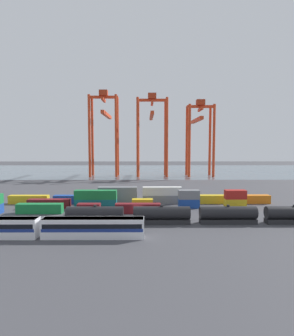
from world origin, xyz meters
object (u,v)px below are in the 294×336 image
object	(u,v)px
freight_tank_row	(228,215)
gantry_crane_west	(104,125)
shipping_container_4	(138,208)
shipping_container_9	(189,203)
shipping_container_5	(49,204)
passenger_train	(40,227)
shipping_container_17	(162,199)
gantry_crane_east	(199,130)
shipping_container_11	(235,203)
shipping_container_19	(206,199)
gantry_crane_central	(152,126)
shipping_container_3	(89,208)

from	to	relation	value
freight_tank_row	gantry_crane_west	bearing A→B (deg)	112.28
shipping_container_4	shipping_container_9	bearing A→B (deg)	23.44
shipping_container_5	passenger_train	bearing A→B (deg)	-74.73
shipping_container_17	gantry_crane_east	size ratio (longest dim) A/B	0.27
shipping_container_9	gantry_crane_west	world-z (taller)	gantry_crane_west
shipping_container_11	shipping_container_5	bearing A→B (deg)	180.00
passenger_train	gantry_crane_east	world-z (taller)	gantry_crane_east
shipping_container_4	shipping_container_19	distance (m)	24.57
shipping_container_5	gantry_crane_west	xyz separation A→B (m)	(3.60, 89.41, 29.15)
shipping_container_17	gantry_crane_west	xyz separation A→B (m)	(-29.51, 83.07, 29.15)
shipping_container_5	gantry_crane_west	size ratio (longest dim) A/B	0.24
shipping_container_4	shipping_container_17	size ratio (longest dim) A/B	1.00
shipping_container_4	gantry_crane_east	bearing A→B (deg)	70.18
shipping_container_4	gantry_crane_central	size ratio (longest dim) A/B	0.25
shipping_container_17	gantry_crane_central	distance (m)	88.25
shipping_container_19	gantry_crane_central	bearing A→B (deg)	100.18
shipping_container_5	gantry_crane_east	world-z (taller)	gantry_crane_east
freight_tank_row	shipping_container_17	size ratio (longest dim) A/B	6.17
freight_tank_row	shipping_container_11	bearing A→B (deg)	67.17
passenger_train	gantry_crane_west	world-z (taller)	gantry_crane_west
freight_tank_row	shipping_container_9	distance (m)	17.90
shipping_container_5	gantry_crane_central	distance (m)	99.55
passenger_train	shipping_container_19	xyz separation A→B (m)	(39.73, 32.87, -0.84)
shipping_container_3	gantry_crane_west	size ratio (longest dim) A/B	0.12
shipping_container_4	shipping_container_17	bearing A→B (deg)	60.44
shipping_container_9	shipping_container_19	distance (m)	9.02
shipping_container_3	gantry_crane_west	distance (m)	100.51
shipping_container_19	gantry_crane_east	xyz separation A→B (m)	(13.40, 82.86, 26.23)
passenger_train	shipping_container_4	distance (m)	27.52
shipping_container_11	shipping_container_17	distance (m)	21.89
shipping_container_11	shipping_container_17	xyz separation A→B (m)	(-20.95, 6.34, 0.00)
passenger_train	gantry_crane_east	bearing A→B (deg)	65.34
gantry_crane_west	shipping_container_11	bearing A→B (deg)	-60.56
gantry_crane_west	gantry_crane_east	bearing A→B (deg)	-0.21
shipping_container_3	shipping_container_11	bearing A→B (deg)	8.73
shipping_container_4	gantry_crane_east	world-z (taller)	gantry_crane_east
shipping_container_3	gantry_crane_west	xyz separation A→B (m)	(-9.18, 95.75, 29.15)
passenger_train	shipping_container_19	size ratio (longest dim) A/B	3.37
gantry_crane_west	gantry_crane_east	xyz separation A→B (m)	(56.76, -0.21, -2.92)
gantry_crane_east	shipping_container_5	bearing A→B (deg)	-124.09
shipping_container_3	shipping_container_11	world-z (taller)	same
shipping_container_9	gantry_crane_central	world-z (taller)	gantry_crane_central
shipping_container_3	freight_tank_row	bearing A→B (deg)	-16.74
gantry_crane_central	shipping_container_3	bearing A→B (deg)	-101.29
shipping_container_3	shipping_container_17	bearing A→B (deg)	31.96
shipping_container_11	shipping_container_4	bearing A→B (deg)	-167.30
shipping_container_3	gantry_crane_west	world-z (taller)	gantry_crane_west
shipping_container_9	gantry_crane_east	size ratio (longest dim) A/B	0.13
freight_tank_row	shipping_container_17	xyz separation A→B (m)	(-13.94, 22.99, -0.78)
freight_tank_row	shipping_container_9	bearing A→B (deg)	111.34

